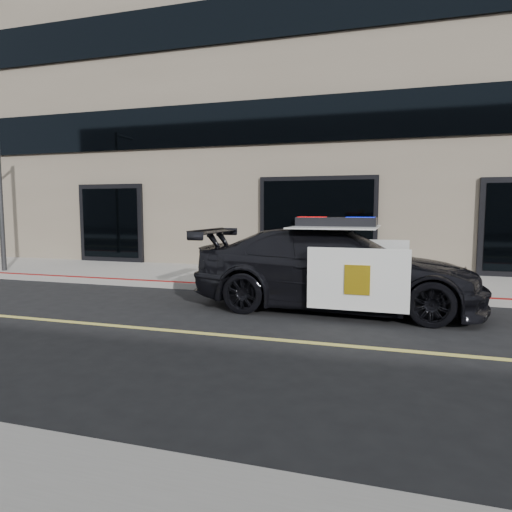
# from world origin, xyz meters

# --- Properties ---
(ground) EXTENTS (120.00, 120.00, 0.00)m
(ground) POSITION_xyz_m (0.00, 0.00, 0.00)
(ground) COLOR black
(ground) RESTS_ON ground
(sidewalk_n) EXTENTS (60.00, 3.50, 0.15)m
(sidewalk_n) POSITION_xyz_m (0.00, 5.25, 0.07)
(sidewalk_n) COLOR gray
(sidewalk_n) RESTS_ON ground
(building_n) EXTENTS (60.00, 7.00, 12.00)m
(building_n) POSITION_xyz_m (0.00, 10.50, 6.00)
(building_n) COLOR #756856
(building_n) RESTS_ON ground
(police_car) EXTENTS (2.54, 5.47, 1.78)m
(police_car) POSITION_xyz_m (0.12, 2.40, 0.80)
(police_car) COLOR black
(police_car) RESTS_ON ground
(fire_hydrant) EXTENTS (0.37, 0.51, 0.81)m
(fire_hydrant) POSITION_xyz_m (-2.95, 4.52, 0.53)
(fire_hydrant) COLOR silver
(fire_hydrant) RESTS_ON sidewalk_n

